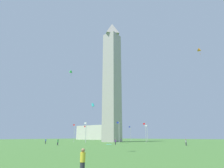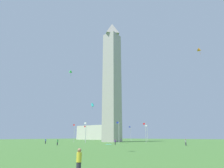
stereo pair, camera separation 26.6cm
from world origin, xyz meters
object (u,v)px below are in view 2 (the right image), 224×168
at_px(flagpole_se, 119,131).
at_px(person_green_shirt, 58,142).
at_px(person_blue_shirt, 46,141).
at_px(kite_cyan_box, 92,105).
at_px(flagpole_nw, 107,133).
at_px(kite_orange_delta, 200,50).
at_px(person_purple_shirt, 115,142).
at_px(distant_building, 96,133).
at_px(person_gray_shirt, 186,142).
at_px(flagpole_s, 146,132).
at_px(picnic_blanket_near_first_person, 109,144).
at_px(obelisk_monument, 112,77).
at_px(flagpole_ne, 74,132).
at_px(flagpole_sw, 147,132).
at_px(flagpole_n, 85,133).
at_px(kite_green_delta, 71,72).
at_px(flagpole_w, 131,133).
at_px(flagpole_e, 86,131).
at_px(person_yellow_shirt, 79,162).

xyz_separation_m(flagpole_se, person_green_shirt, (5.88, 21.86, -3.35)).
distance_m(person_blue_shirt, kite_cyan_box, 24.04).
relative_size(flagpole_nw, person_green_shirt, 4.34).
distance_m(flagpole_nw, kite_orange_delta, 61.07).
bearing_deg(person_blue_shirt, kite_cyan_box, -55.96).
bearing_deg(person_purple_shirt, distant_building, 18.35).
bearing_deg(person_gray_shirt, kite_orange_delta, -73.52).
distance_m(flagpole_s, kite_cyan_box, 30.89).
distance_m(flagpole_se, picnic_blanket_near_first_person, 9.56).
distance_m(flagpole_nw, picnic_blanket_near_first_person, 40.92).
distance_m(person_green_shirt, distant_building, 99.28).
height_order(obelisk_monument, flagpole_ne, obelisk_monument).
bearing_deg(person_blue_shirt, obelisk_monument, 24.19).
xyz_separation_m(flagpole_ne, distant_building, (39.63, -59.14, 1.21)).
xyz_separation_m(person_purple_shirt, kite_orange_delta, (-24.18, -15.73, 29.62)).
distance_m(obelisk_monument, flagpole_sw, 30.97).
bearing_deg(kite_orange_delta, distant_building, -29.70).
height_order(flagpole_nw, distant_building, distant_building).
relative_size(obelisk_monument, kite_orange_delta, 24.97).
distance_m(flagpole_n, kite_orange_delta, 63.29).
bearing_deg(person_purple_shirt, kite_orange_delta, -83.46).
height_order(flagpole_sw, person_green_shirt, flagpole_sw).
distance_m(obelisk_monument, person_green_shirt, 45.11).
relative_size(flagpole_n, distant_building, 0.29).
bearing_deg(flagpole_sw, kite_green_delta, 68.05).
distance_m(flagpole_s, flagpole_sw, 12.70).
relative_size(obelisk_monument, flagpole_s, 7.90).
bearing_deg(person_green_shirt, flagpole_s, -19.62).
bearing_deg(kite_cyan_box, person_purple_shirt, -97.09).
height_order(flagpole_w, kite_cyan_box, kite_cyan_box).
bearing_deg(person_purple_shirt, person_gray_shirt, -96.67).
xyz_separation_m(kite_orange_delta, picnic_blanket_near_first_person, (27.17, 14.94, -30.42)).
distance_m(flagpole_ne, kite_orange_delta, 59.05).
xyz_separation_m(flagpole_e, kite_green_delta, (2.50, 6.98, 22.28)).
height_order(flagpole_nw, person_gray_shirt, flagpole_nw).
bearing_deg(flagpole_w, person_purple_shirt, 113.88).
height_order(flagpole_n, person_yellow_shirt, flagpole_n).
distance_m(flagpole_se, person_purple_shirt, 10.92).
distance_m(flagpole_w, kite_orange_delta, 53.13).
height_order(person_gray_shirt, kite_orange_delta, kite_orange_delta).
height_order(flagpole_se, kite_orange_delta, kite_orange_delta).
height_order(obelisk_monument, person_green_shirt, obelisk_monument).
distance_m(flagpole_n, person_green_shirt, 40.56).
bearing_deg(flagpole_e, flagpole_nw, -67.50).
relative_size(flagpole_s, person_yellow_shirt, 4.80).
xyz_separation_m(flagpole_s, person_blue_shirt, (23.01, 29.14, -3.37)).
relative_size(kite_cyan_box, picnic_blanket_near_first_person, 1.00).
xyz_separation_m(flagpole_nw, kite_orange_delta, (-52.52, 16.90, 26.19)).
distance_m(flagpole_se, flagpole_nw, 33.20).
xyz_separation_m(flagpole_n, person_yellow_shirt, (-56.87, 58.15, -3.44)).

